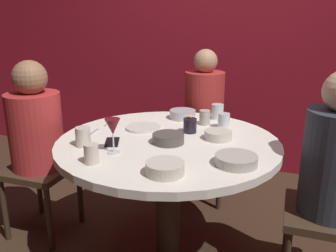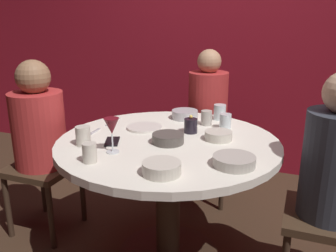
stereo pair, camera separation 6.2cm
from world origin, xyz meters
TOP-DOWN VIEW (x-y plane):
  - back_wall at (0.00, 1.56)m, footprint 6.00×0.10m
  - dining_table at (0.00, 0.00)m, footprint 1.21×1.21m
  - seated_diner_left at (-0.87, 0.00)m, footprint 0.40×0.40m
  - seated_diner_back at (0.00, 0.83)m, footprint 0.40×0.40m
  - seated_diner_right at (0.83, 0.00)m, footprint 0.40×0.40m
  - candle_holder at (0.08, 0.17)m, footprint 0.08×0.08m
  - wine_glass at (-0.19, -0.27)m, footprint 0.08×0.08m
  - dinner_plate at (-0.20, 0.14)m, footprint 0.21×0.21m
  - cell_phone at (-0.27, -0.14)m, footprint 0.12×0.16m
  - bowl_serving_large at (-0.05, 0.44)m, footprint 0.17×0.17m
  - bowl_salad_center at (0.02, -0.04)m, footprint 0.17×0.17m
  - bowl_small_white at (0.40, -0.22)m, footprint 0.19×0.19m
  - bowl_sauce_side at (0.13, -0.42)m, footprint 0.17×0.17m
  - bowl_rice_portion at (0.25, 0.10)m, footprint 0.15×0.15m
  - cup_near_candle at (0.12, 0.35)m, footprint 0.07×0.07m
  - cup_by_left_diner at (-0.23, -0.42)m, footprint 0.07×0.07m
  - cup_by_right_diner at (-0.38, -0.23)m, footprint 0.08×0.08m
  - cup_center_front at (0.24, 0.32)m, footprint 0.07×0.07m
  - cup_far_edge at (0.17, 0.50)m, footprint 0.08×0.08m
  - fork_near_plate at (-0.45, -0.05)m, footprint 0.03×0.18m
  - knife_near_plate at (-0.45, 0.19)m, footprint 0.03×0.18m

SIDE VIEW (x-z plane):
  - dining_table at x=0.00m, z-range 0.20..0.95m
  - seated_diner_left at x=-0.87m, z-range 0.14..1.29m
  - seated_diner_back at x=0.00m, z-range 0.13..1.30m
  - seated_diner_right at x=0.83m, z-range 0.14..1.31m
  - fork_near_plate at x=-0.45m, z-range 0.75..0.76m
  - knife_near_plate at x=-0.45m, z-range 0.75..0.76m
  - cell_phone at x=-0.27m, z-range 0.75..0.76m
  - dinner_plate at x=-0.20m, z-range 0.75..0.76m
  - bowl_small_white at x=0.40m, z-range 0.75..0.80m
  - bowl_rice_portion at x=0.25m, z-range 0.75..0.80m
  - bowl_salad_center at x=0.02m, z-range 0.75..0.80m
  - bowl_sauce_side at x=0.13m, z-range 0.75..0.80m
  - bowl_serving_large at x=-0.05m, z-range 0.75..0.81m
  - candle_holder at x=0.08m, z-range 0.74..0.85m
  - cup_near_candle at x=0.12m, z-range 0.75..0.84m
  - cup_center_front at x=0.24m, z-range 0.75..0.84m
  - cup_by_left_diner at x=-0.23m, z-range 0.75..0.84m
  - cup_far_edge at x=0.17m, z-range 0.75..0.85m
  - cup_by_right_diner at x=-0.38m, z-range 0.75..0.85m
  - wine_glass at x=-0.19m, z-range 0.79..0.97m
  - back_wall at x=0.00m, z-range 0.00..2.60m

